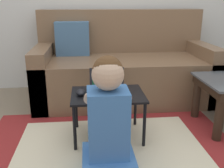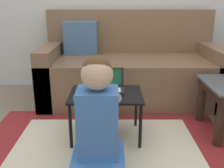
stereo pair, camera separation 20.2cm
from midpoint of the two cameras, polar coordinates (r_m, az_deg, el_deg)
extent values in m
plane|color=#7F705B|center=(2.08, -1.42, -12.43)|extent=(16.00, 16.00, 0.00)
cube|color=maroon|center=(1.94, -3.36, -14.68)|extent=(1.90, 1.44, 0.01)
cube|color=beige|center=(1.94, -3.36, -14.56)|extent=(1.37, 1.04, 0.00)
cube|color=brown|center=(2.84, 0.65, 1.24)|extent=(1.85, 0.87, 0.46)
cube|color=brown|center=(3.08, -0.04, 11.50)|extent=(1.85, 0.19, 0.48)
cube|color=brown|center=(2.86, -16.48, 1.96)|extent=(0.16, 0.87, 0.59)
cube|color=brown|center=(3.03, 16.78, 2.84)|extent=(0.16, 0.87, 0.59)
cube|color=#426689|center=(2.92, -10.61, 9.65)|extent=(0.36, 0.14, 0.36)
cylinder|color=black|center=(2.13, 19.86, -6.69)|extent=(0.07, 0.07, 0.40)
cylinder|color=black|center=(2.49, 15.74, -2.66)|extent=(0.07, 0.07, 0.40)
cube|color=black|center=(1.99, -3.84, -2.39)|extent=(0.55, 0.40, 0.02)
cylinder|color=black|center=(1.91, -11.18, -9.63)|extent=(0.02, 0.02, 0.35)
cylinder|color=black|center=(1.93, 4.06, -9.09)|extent=(0.02, 0.02, 0.35)
cylinder|color=black|center=(2.23, -10.40, -5.42)|extent=(0.02, 0.02, 0.35)
cylinder|color=black|center=(2.24, 2.55, -4.99)|extent=(0.02, 0.02, 0.35)
cube|color=#232328|center=(2.02, -3.81, -1.51)|extent=(0.27, 0.16, 0.02)
cube|color=silver|center=(2.00, -3.80, -1.34)|extent=(0.22, 0.10, 0.00)
cube|color=#232328|center=(2.07, -3.94, 1.46)|extent=(0.27, 0.01, 0.15)
cube|color=#196038|center=(2.06, -3.93, 1.43)|extent=(0.23, 0.00, 0.13)
ellipsoid|color=black|center=(1.97, -9.75, -1.86)|extent=(0.07, 0.10, 0.04)
cube|color=#3D70B2|center=(1.71, -4.34, -17.00)|extent=(0.32, 0.31, 0.14)
cube|color=#3D70B2|center=(1.57, -4.58, -8.59)|extent=(0.24, 0.20, 0.42)
sphere|color=tan|center=(1.46, -4.87, 2.02)|extent=(0.18, 0.18, 0.18)
sphere|color=brown|center=(1.46, -4.90, 2.76)|extent=(0.18, 0.18, 0.18)
cylinder|color=tan|center=(1.64, -8.69, -3.10)|extent=(0.06, 0.28, 0.14)
cylinder|color=tan|center=(1.65, -0.89, -2.85)|extent=(0.06, 0.28, 0.14)
camera|label=1|loc=(0.10, -92.86, -0.93)|focal=42.00mm
camera|label=2|loc=(0.10, 87.14, 0.93)|focal=42.00mm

